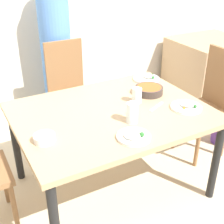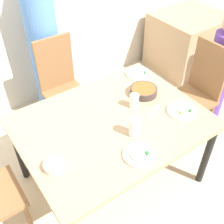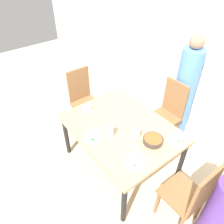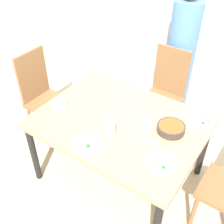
{
  "view_description": "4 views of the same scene",
  "coord_description": "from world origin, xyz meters",
  "px_view_note": "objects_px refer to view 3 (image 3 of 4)",
  "views": [
    {
      "loc": [
        -0.97,
        -1.79,
        1.81
      ],
      "look_at": [
        -0.02,
        -0.05,
        0.74
      ],
      "focal_mm": 50.0,
      "sensor_mm": 36.0,
      "label": 1
    },
    {
      "loc": [
        -0.91,
        -1.29,
        2.18
      ],
      "look_at": [
        -0.06,
        -0.08,
        0.9
      ],
      "focal_mm": 45.0,
      "sensor_mm": 36.0,
      "label": 2
    },
    {
      "loc": [
        1.51,
        -1.31,
        2.58
      ],
      "look_at": [
        -0.15,
        -0.04,
        0.88
      ],
      "focal_mm": 35.0,
      "sensor_mm": 36.0,
      "label": 3
    },
    {
      "loc": [
        0.99,
        -1.56,
        2.28
      ],
      "look_at": [
        -0.11,
        0.04,
        0.74
      ],
      "focal_mm": 45.0,
      "sensor_mm": 36.0,
      "label": 4
    }
  ],
  "objects_px": {
    "person_adult": "(184,92)",
    "plate_rice_adult": "(93,137)",
    "chair_child_spot": "(190,195)",
    "glass_water_tall": "(137,133)",
    "person_child": "(217,215)",
    "bowl_curry": "(153,140)",
    "chair_adult_spot": "(168,112)"
  },
  "relations": [
    {
      "from": "chair_child_spot",
      "to": "person_child",
      "type": "xyz_separation_m",
      "value": [
        0.29,
        0.0,
        0.05
      ]
    },
    {
      "from": "person_child",
      "to": "plate_rice_adult",
      "type": "distance_m",
      "value": 1.47
    },
    {
      "from": "chair_child_spot",
      "to": "bowl_curry",
      "type": "distance_m",
      "value": 0.68
    },
    {
      "from": "chair_child_spot",
      "to": "person_adult",
      "type": "xyz_separation_m",
      "value": [
        -1.04,
        1.16,
        0.22
      ]
    },
    {
      "from": "person_child",
      "to": "bowl_curry",
      "type": "height_order",
      "value": "person_child"
    },
    {
      "from": "plate_rice_adult",
      "to": "person_child",
      "type": "bearing_deg",
      "value": 17.26
    },
    {
      "from": "person_adult",
      "to": "person_child",
      "type": "xyz_separation_m",
      "value": [
        1.33,
        -1.16,
        -0.18
      ]
    },
    {
      "from": "person_adult",
      "to": "plate_rice_adult",
      "type": "xyz_separation_m",
      "value": [
        -0.07,
        -1.6,
        -0.02
      ]
    },
    {
      "from": "person_child",
      "to": "bowl_curry",
      "type": "distance_m",
      "value": 0.94
    },
    {
      "from": "chair_adult_spot",
      "to": "person_child",
      "type": "relative_size",
      "value": 0.81
    },
    {
      "from": "person_child",
      "to": "glass_water_tall",
      "type": "distance_m",
      "value": 1.12
    },
    {
      "from": "chair_adult_spot",
      "to": "glass_water_tall",
      "type": "distance_m",
      "value": 0.92
    },
    {
      "from": "chair_child_spot",
      "to": "plate_rice_adult",
      "type": "distance_m",
      "value": 1.21
    },
    {
      "from": "person_child",
      "to": "chair_adult_spot",
      "type": "bearing_deg",
      "value": 147.54
    },
    {
      "from": "person_child",
      "to": "glass_water_tall",
      "type": "height_order",
      "value": "person_child"
    },
    {
      "from": "chair_child_spot",
      "to": "person_child",
      "type": "distance_m",
      "value": 0.29
    },
    {
      "from": "bowl_curry",
      "to": "plate_rice_adult",
      "type": "xyz_separation_m",
      "value": [
        -0.47,
        -0.52,
        -0.02
      ]
    },
    {
      "from": "chair_adult_spot",
      "to": "bowl_curry",
      "type": "height_order",
      "value": "chair_adult_spot"
    },
    {
      "from": "chair_adult_spot",
      "to": "plate_rice_adult",
      "type": "xyz_separation_m",
      "value": [
        -0.07,
        -1.28,
        0.2
      ]
    },
    {
      "from": "person_child",
      "to": "bowl_curry",
      "type": "xyz_separation_m",
      "value": [
        -0.92,
        0.08,
        0.17
      ]
    },
    {
      "from": "bowl_curry",
      "to": "glass_water_tall",
      "type": "distance_m",
      "value": 0.2
    },
    {
      "from": "person_child",
      "to": "person_adult",
      "type": "bearing_deg",
      "value": 138.81
    },
    {
      "from": "person_child",
      "to": "plate_rice_adult",
      "type": "xyz_separation_m",
      "value": [
        -1.4,
        -0.43,
        0.15
      ]
    },
    {
      "from": "chair_child_spot",
      "to": "chair_adult_spot",
      "type": "bearing_deg",
      "value": -129.07
    },
    {
      "from": "chair_child_spot",
      "to": "glass_water_tall",
      "type": "relative_size",
      "value": 8.61
    },
    {
      "from": "chair_adult_spot",
      "to": "chair_child_spot",
      "type": "xyz_separation_m",
      "value": [
        1.04,
        -0.85,
        0.0
      ]
    },
    {
      "from": "bowl_curry",
      "to": "plate_rice_adult",
      "type": "relative_size",
      "value": 1.05
    },
    {
      "from": "chair_adult_spot",
      "to": "bowl_curry",
      "type": "xyz_separation_m",
      "value": [
        0.41,
        -0.76,
        0.22
      ]
    },
    {
      "from": "person_adult",
      "to": "plate_rice_adult",
      "type": "bearing_deg",
      "value": -92.34
    },
    {
      "from": "chair_adult_spot",
      "to": "person_child",
      "type": "height_order",
      "value": "person_child"
    },
    {
      "from": "chair_adult_spot",
      "to": "person_adult",
      "type": "xyz_separation_m",
      "value": [
        0.0,
        0.32,
        0.22
      ]
    },
    {
      "from": "chair_adult_spot",
      "to": "person_adult",
      "type": "height_order",
      "value": "person_adult"
    }
  ]
}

